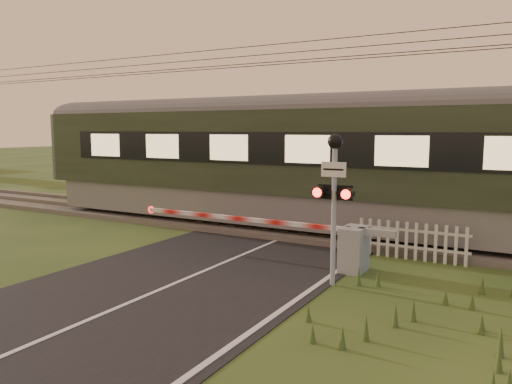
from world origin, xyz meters
The scene contains 7 objects.
ground centered at (0.00, 0.00, 0.00)m, with size 160.00×160.00×0.00m, color #274219.
road centered at (0.02, -0.23, 0.01)m, with size 6.00×140.00×0.03m.
track_bed centered at (0.00, 6.50, 0.07)m, with size 140.00×3.40×0.39m.
overhead_wires centered at (0.00, 6.50, 5.72)m, with size 120.00×0.62×0.62m.
boom_gate centered at (2.68, 2.87, 0.61)m, with size 7.31×0.83×1.10m.
crossing_signal centered at (3.01, 1.61, 2.24)m, with size 0.83×0.35×3.26m.
picket_fence centered at (4.02, 4.60, 0.50)m, with size 2.89×0.08×0.98m.
Camera 1 is at (6.70, -8.32, 3.34)m, focal length 35.00 mm.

